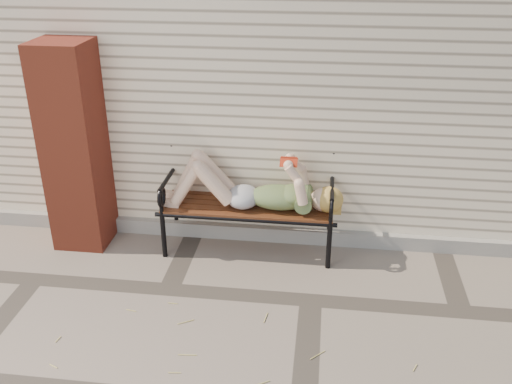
# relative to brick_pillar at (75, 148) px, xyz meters

# --- Properties ---
(ground) EXTENTS (80.00, 80.00, 0.00)m
(ground) POSITION_rel_brick_pillar_xyz_m (2.30, -0.75, -1.00)
(ground) COLOR #77685B
(ground) RESTS_ON ground
(house_wall) EXTENTS (8.00, 4.00, 3.00)m
(house_wall) POSITION_rel_brick_pillar_xyz_m (2.30, 2.25, 0.50)
(house_wall) COLOR #F7E2C1
(house_wall) RESTS_ON ground
(foundation_strip) EXTENTS (8.00, 0.10, 0.15)m
(foundation_strip) POSITION_rel_brick_pillar_xyz_m (2.30, 0.22, -0.93)
(foundation_strip) COLOR #9C978D
(foundation_strip) RESTS_ON ground
(brick_pillar) EXTENTS (0.50, 0.50, 2.00)m
(brick_pillar) POSITION_rel_brick_pillar_xyz_m (0.00, 0.00, 0.00)
(brick_pillar) COLOR maroon
(brick_pillar) RESTS_ON ground
(garden_bench) EXTENTS (1.78, 0.71, 1.15)m
(garden_bench) POSITION_rel_brick_pillar_xyz_m (1.65, 0.13, -0.35)
(garden_bench) COLOR black
(garden_bench) RESTS_ON ground
(reading_woman) EXTENTS (1.68, 0.38, 0.53)m
(reading_woman) POSITION_rel_brick_pillar_xyz_m (1.67, -0.01, -0.32)
(reading_woman) COLOR #0B424D
(reading_woman) RESTS_ON ground
(straw_scatter) EXTENTS (2.74, 1.78, 0.01)m
(straw_scatter) POSITION_rel_brick_pillar_xyz_m (1.90, -1.71, -0.99)
(straw_scatter) COLOR #D3C167
(straw_scatter) RESTS_ON ground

